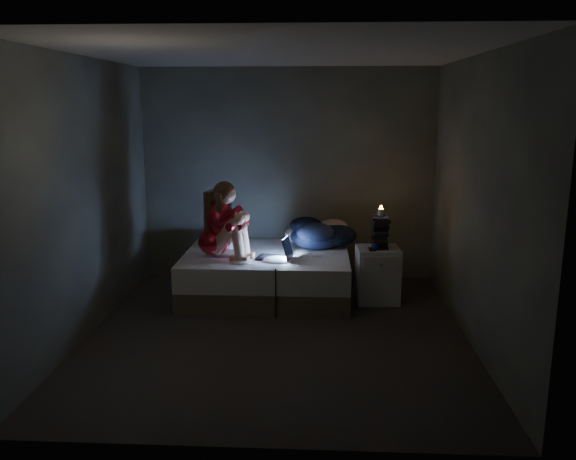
# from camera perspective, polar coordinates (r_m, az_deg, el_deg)

# --- Properties ---
(floor) EXTENTS (3.60, 3.80, 0.02)m
(floor) POSITION_cam_1_polar(r_m,az_deg,el_deg) (5.65, -1.07, -10.26)
(floor) COLOR #353330
(floor) RESTS_ON ground
(ceiling) EXTENTS (3.60, 3.80, 0.02)m
(ceiling) POSITION_cam_1_polar(r_m,az_deg,el_deg) (5.23, -1.19, 17.27)
(ceiling) COLOR silver
(ceiling) RESTS_ON ground
(wall_back) EXTENTS (3.60, 0.02, 2.60)m
(wall_back) POSITION_cam_1_polar(r_m,az_deg,el_deg) (7.17, -0.01, 5.48)
(wall_back) COLOR #3C3D3A
(wall_back) RESTS_ON ground
(wall_front) EXTENTS (3.60, 0.02, 2.60)m
(wall_front) POSITION_cam_1_polar(r_m,az_deg,el_deg) (3.42, -3.45, -2.33)
(wall_front) COLOR #3C3D3A
(wall_front) RESTS_ON ground
(wall_left) EXTENTS (0.02, 3.80, 2.60)m
(wall_left) POSITION_cam_1_polar(r_m,az_deg,el_deg) (5.71, -19.59, 2.95)
(wall_left) COLOR #3C3D3A
(wall_left) RESTS_ON ground
(wall_right) EXTENTS (0.02, 3.80, 2.60)m
(wall_right) POSITION_cam_1_polar(r_m,az_deg,el_deg) (5.46, 18.21, 2.65)
(wall_right) COLOR #3C3D3A
(wall_right) RESTS_ON ground
(bed) EXTENTS (1.85, 1.39, 0.51)m
(bed) POSITION_cam_1_polar(r_m,az_deg,el_deg) (6.61, -2.11, -4.41)
(bed) COLOR silver
(bed) RESTS_ON ground
(pillow) EXTENTS (0.40, 0.28, 0.11)m
(pillow) POSITION_cam_1_polar(r_m,az_deg,el_deg) (6.90, -6.79, -1.09)
(pillow) COLOR white
(pillow) RESTS_ON bed
(woman) EXTENTS (0.60, 0.46, 0.86)m
(woman) POSITION_cam_1_polar(r_m,az_deg,el_deg) (6.30, -7.39, 1.07)
(woman) COLOR #A50310
(woman) RESTS_ON bed
(laptop) EXTENTS (0.41, 0.32, 0.26)m
(laptop) POSITION_cam_1_polar(r_m,az_deg,el_deg) (6.26, -1.42, -1.74)
(laptop) COLOR black
(laptop) RESTS_ON bed
(clothes_pile) EXTENTS (0.76, 0.69, 0.38)m
(clothes_pile) POSITION_cam_1_polar(r_m,az_deg,el_deg) (6.76, 2.77, -0.16)
(clothes_pile) COLOR navy
(clothes_pile) RESTS_ON bed
(nightstand) EXTENTS (0.48, 0.44, 0.61)m
(nightstand) POSITION_cam_1_polar(r_m,az_deg,el_deg) (6.49, 8.84, -4.38)
(nightstand) COLOR silver
(nightstand) RESTS_ON ground
(book_stack) EXTENTS (0.19, 0.25, 0.33)m
(book_stack) POSITION_cam_1_polar(r_m,az_deg,el_deg) (6.38, 9.12, -0.30)
(book_stack) COLOR black
(book_stack) RESTS_ON nightstand
(candle) EXTENTS (0.07, 0.07, 0.08)m
(candle) POSITION_cam_1_polar(r_m,az_deg,el_deg) (6.33, 9.18, 1.53)
(candle) COLOR beige
(candle) RESTS_ON book_stack
(phone) EXTENTS (0.07, 0.14, 0.01)m
(phone) POSITION_cam_1_polar(r_m,az_deg,el_deg) (6.32, 8.25, -1.88)
(phone) COLOR black
(phone) RESTS_ON nightstand
(blue_orb) EXTENTS (0.08, 0.08, 0.08)m
(blue_orb) POSITION_cam_1_polar(r_m,az_deg,el_deg) (6.29, 8.56, -1.65)
(blue_orb) COLOR #111B52
(blue_orb) RESTS_ON nightstand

